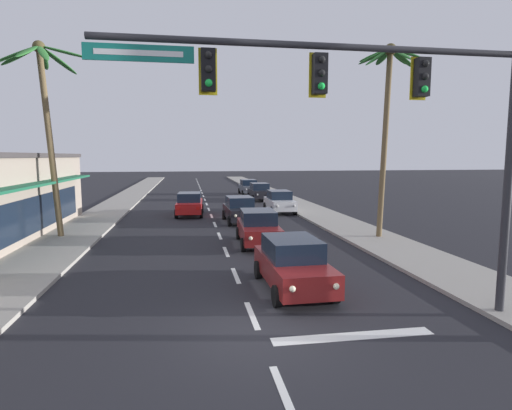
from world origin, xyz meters
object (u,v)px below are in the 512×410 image
sedan_oncoming_far (190,204)px  sedan_parked_far_kerb (249,187)px  sedan_third_in_queue (258,227)px  sedan_fifth_in_queue (240,209)px  sedan_parked_mid_kerb (279,201)px  traffic_signal_mast (387,107)px  palm_right_second (387,94)px  sedan_lead_at_stop_bar (293,264)px  palm_left_second (44,94)px  sedan_parked_nearest_kerb (260,192)px

sedan_oncoming_far → sedan_parked_far_kerb: same height
sedan_oncoming_far → sedan_third_in_queue: bearing=-73.1°
sedan_third_in_queue → sedan_oncoming_far: bearing=106.9°
sedan_third_in_queue → sedan_fifth_in_queue: size_ratio=1.00×
sedan_oncoming_far → sedan_parked_mid_kerb: (6.82, 0.53, 0.00)m
traffic_signal_mast → palm_right_second: (5.20, 10.41, 1.94)m
sedan_lead_at_stop_bar → palm_right_second: (6.73, 7.34, 6.59)m
sedan_fifth_in_queue → palm_left_second: 12.87m
palm_left_second → palm_right_second: bearing=-9.4°
sedan_oncoming_far → palm_left_second: bearing=-133.6°
sedan_lead_at_stop_bar → sedan_third_in_queue: (0.06, 6.98, 0.00)m
sedan_parked_mid_kerb → palm_right_second: size_ratio=0.45×
sedan_lead_at_stop_bar → palm_right_second: 11.94m
sedan_oncoming_far → sedan_parked_mid_kerb: same height
sedan_lead_at_stop_bar → sedan_fifth_in_queue: (0.03, 13.96, 0.00)m
sedan_parked_nearest_kerb → palm_left_second: size_ratio=0.45×
sedan_lead_at_stop_bar → sedan_parked_nearest_kerb: (3.66, 27.27, 0.00)m
sedan_third_in_queue → palm_right_second: size_ratio=0.46×
sedan_parked_mid_kerb → palm_left_second: 17.45m
sedan_oncoming_far → sedan_parked_nearest_kerb: same height
sedan_third_in_queue → sedan_parked_nearest_kerb: size_ratio=1.01×
sedan_third_in_queue → sedan_fifth_in_queue: (-0.03, 6.98, 0.00)m
sedan_parked_mid_kerb → sedan_parked_far_kerb: same height
traffic_signal_mast → sedan_lead_at_stop_bar: bearing=116.5°
sedan_lead_at_stop_bar → sedan_fifth_in_queue: 13.96m
sedan_lead_at_stop_bar → palm_left_second: 15.93m
sedan_third_in_queue → sedan_parked_mid_kerb: bearing=72.4°
sedan_lead_at_stop_bar → traffic_signal_mast: bearing=-63.5°
traffic_signal_mast → sedan_parked_far_kerb: bearing=86.9°
sedan_third_in_queue → sedan_parked_far_kerb: size_ratio=1.01×
sedan_fifth_in_queue → palm_right_second: (6.70, -6.62, 6.59)m
sedan_oncoming_far → palm_left_second: palm_left_second is taller
sedan_lead_at_stop_bar → sedan_fifth_in_queue: same height
sedan_parked_mid_kerb → palm_left_second: size_ratio=0.45×
sedan_third_in_queue → palm_right_second: 9.38m
traffic_signal_mast → palm_right_second: bearing=63.5°
sedan_third_in_queue → sedan_parked_nearest_kerb: same height
sedan_parked_nearest_kerb → sedan_fifth_in_queue: bearing=-105.3°
palm_left_second → sedan_lead_at_stop_bar: bearing=-44.4°
palm_left_second → palm_right_second: palm_left_second is taller
sedan_parked_far_kerb → palm_left_second: 27.93m
sedan_lead_at_stop_bar → palm_left_second: bearing=135.6°
sedan_parked_nearest_kerb → sedan_parked_mid_kerb: size_ratio=1.00×
traffic_signal_mast → sedan_oncoming_far: 21.80m
traffic_signal_mast → palm_left_second: bearing=132.0°
sedan_parked_far_kerb → sedan_parked_nearest_kerb: bearing=-88.3°
sedan_parked_mid_kerb → sedan_fifth_in_queue: bearing=-130.1°
sedan_fifth_in_queue → sedan_parked_nearest_kerb: (3.63, 13.31, 0.00)m
traffic_signal_mast → sedan_oncoming_far: traffic_signal_mast is taller
sedan_third_in_queue → palm_left_second: palm_left_second is taller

